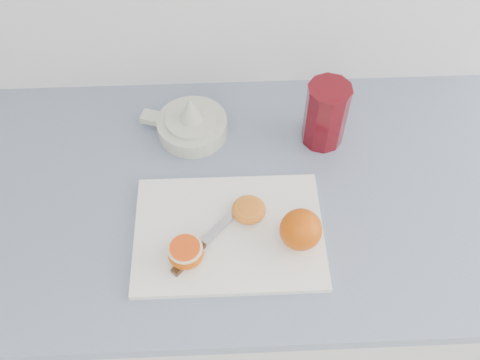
# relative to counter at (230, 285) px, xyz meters

# --- Properties ---
(counter) EXTENTS (2.50, 0.64, 0.89)m
(counter) POSITION_rel_counter_xyz_m (0.00, 0.00, 0.00)
(counter) COLOR silver
(counter) RESTS_ON ground
(cutting_board) EXTENTS (0.35, 0.25, 0.01)m
(cutting_board) POSITION_rel_counter_xyz_m (0.00, -0.11, 0.45)
(cutting_board) COLOR white
(cutting_board) RESTS_ON counter
(whole_orange) EXTENTS (0.08, 0.08, 0.08)m
(whole_orange) POSITION_rel_counter_xyz_m (0.13, -0.13, 0.49)
(whole_orange) COLOR #D7510E
(whole_orange) RESTS_ON cutting_board
(half_orange) EXTENTS (0.06, 0.06, 0.04)m
(half_orange) POSITION_rel_counter_xyz_m (-0.08, -0.16, 0.48)
(half_orange) COLOR #D7510E
(half_orange) RESTS_ON cutting_board
(squeezed_shell) EXTENTS (0.06, 0.06, 0.03)m
(squeezed_shell) POSITION_rel_counter_xyz_m (0.04, -0.07, 0.47)
(squeezed_shell) COLOR orange
(squeezed_shell) RESTS_ON cutting_board
(paring_knife) EXTENTS (0.13, 0.14, 0.01)m
(paring_knife) POSITION_rel_counter_xyz_m (-0.06, -0.15, 0.46)
(paring_knife) COLOR #3F2919
(paring_knife) RESTS_ON cutting_board
(citrus_juicer) EXTENTS (0.19, 0.15, 0.10)m
(citrus_juicer) POSITION_rel_counter_xyz_m (-0.07, 0.15, 0.47)
(citrus_juicer) COLOR silver
(citrus_juicer) RESTS_ON counter
(red_tumbler) EXTENTS (0.09, 0.09, 0.15)m
(red_tumbler) POSITION_rel_counter_xyz_m (0.20, 0.12, 0.51)
(red_tumbler) COLOR #600910
(red_tumbler) RESTS_ON counter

